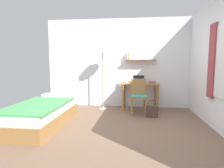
# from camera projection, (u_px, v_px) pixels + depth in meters

# --- Properties ---
(ground_plane) EXTENTS (5.28, 5.28, 0.00)m
(ground_plane) POSITION_uv_depth(u_px,v_px,m) (112.00, 129.00, 3.67)
(ground_plane) COLOR brown
(wall_back) EXTENTS (4.40, 0.27, 2.60)m
(wall_back) POSITION_uv_depth(u_px,v_px,m) (120.00, 63.00, 5.52)
(wall_back) COLOR white
(wall_back) RESTS_ON ground_plane
(bed) EXTENTS (0.96, 1.97, 0.54)m
(bed) POSITION_uv_depth(u_px,v_px,m) (42.00, 114.00, 3.92)
(bed) COLOR #9E703D
(bed) RESTS_ON ground_plane
(desk) EXTENTS (1.02, 0.58, 0.75)m
(desk) POSITION_uv_depth(u_px,v_px,m) (140.00, 88.00, 5.21)
(desk) COLOR #9E703D
(desk) RESTS_ON ground_plane
(desk_chair) EXTENTS (0.43, 0.40, 0.91)m
(desk_chair) POSITION_uv_depth(u_px,v_px,m) (138.00, 95.00, 4.72)
(desk_chair) COLOR #9E703D
(desk_chair) RESTS_ON ground_plane
(standing_lamp) EXTENTS (0.43, 0.43, 1.80)m
(standing_lamp) POSITION_uv_depth(u_px,v_px,m) (103.00, 52.00, 5.08)
(standing_lamp) COLOR #B2A893
(standing_lamp) RESTS_ON ground_plane
(laptop) EXTENTS (0.32, 0.22, 0.21)m
(laptop) POSITION_uv_depth(u_px,v_px,m) (139.00, 81.00, 5.27)
(laptop) COLOR black
(laptop) RESTS_ON desk
(water_bottle) EXTENTS (0.07, 0.07, 0.21)m
(water_bottle) POSITION_uv_depth(u_px,v_px,m) (126.00, 79.00, 5.29)
(water_bottle) COLOR silver
(water_bottle) RESTS_ON desk
(book_stack) EXTENTS (0.16, 0.25, 0.06)m
(book_stack) POSITION_uv_depth(u_px,v_px,m) (152.00, 82.00, 5.12)
(book_stack) COLOR #3384C6
(book_stack) RESTS_ON desk
(handbag) EXTENTS (0.28, 0.11, 0.43)m
(handbag) POSITION_uv_depth(u_px,v_px,m) (152.00, 111.00, 4.48)
(handbag) COLOR #4C382D
(handbag) RESTS_ON ground_plane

